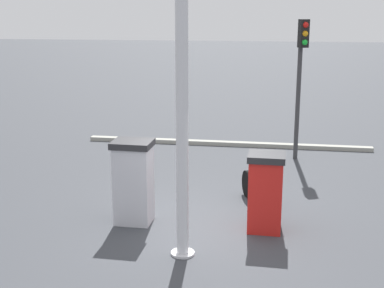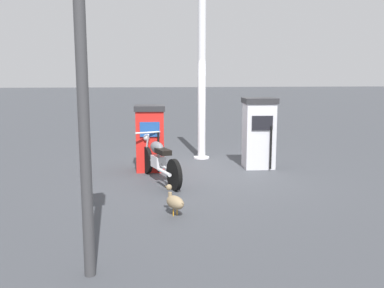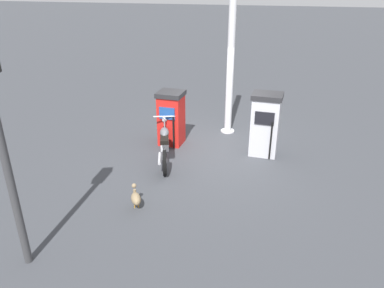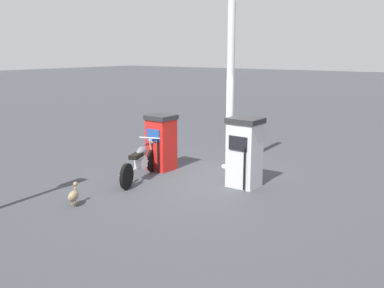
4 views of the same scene
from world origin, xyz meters
The scene contains 8 objects.
ground_plane centered at (0.00, 0.00, 0.00)m, with size 120.00×120.00×0.00m, color #383A3F.
fuel_pump_near centered at (-0.12, -1.25, 0.75)m, with size 0.71×0.69×1.47m.
fuel_pump_far centered at (-0.12, 1.25, 0.82)m, with size 0.69×0.76×1.62m.
motorcycle_near_pump centered at (0.86, -1.10, 0.44)m, with size 2.04×0.87×0.94m.
wandering_duck centered at (3.05, -0.94, 0.22)m, with size 0.43×0.36×0.46m.
roadside_traffic_light centered at (4.86, -2.03, 2.56)m, with size 0.40×0.30×3.75m.
canopy_support_pole centered at (-1.37, 0.09, 2.23)m, with size 0.40×0.40×4.61m.
road_edge_kerb centered at (6.06, 0.00, 0.06)m, with size 0.35×8.53×0.12m.
Camera 1 is at (-9.45, -1.29, 4.00)m, focal length 49.68 mm.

